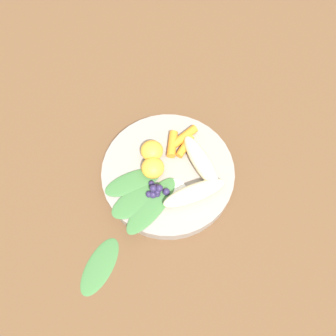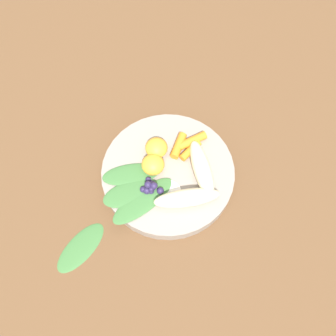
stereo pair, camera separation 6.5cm
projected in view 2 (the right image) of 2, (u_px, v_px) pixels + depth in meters
The scene contains 15 objects.
ground_plane at pixel (168, 176), 0.69m from camera, with size 2.40×2.40×0.00m, color brown.
bowl at pixel (168, 173), 0.67m from camera, with size 0.26×0.26×0.03m, color gray.
banana_peeled_left at pixel (202, 169), 0.64m from camera, with size 0.12×0.03×0.03m, color beige.
banana_peeled_right at pixel (187, 198), 0.62m from camera, with size 0.12×0.03×0.03m, color beige.
orange_segment_near at pixel (153, 163), 0.65m from camera, with size 0.04×0.04×0.03m, color #F4A833.
orange_segment_far at pixel (156, 148), 0.66m from camera, with size 0.04×0.04×0.03m, color #F4A833.
carrot_front at pixel (190, 150), 0.67m from camera, with size 0.01×0.01×0.05m, color orange.
carrot_mid_left at pixel (192, 141), 0.68m from camera, with size 0.02×0.02×0.06m, color orange.
carrot_mid_right at pixel (178, 146), 0.67m from camera, with size 0.02×0.02×0.05m, color orange.
blueberry_pile at pixel (151, 187), 0.63m from camera, with size 0.04×0.05×0.03m.
coconut_shred_patch at pixel (168, 192), 0.64m from camera, with size 0.05×0.05×0.00m, color white.
kale_leaf_left at pixel (131, 174), 0.65m from camera, with size 0.11×0.04×0.01m, color #3D7038.
kale_leaf_right at pixel (131, 193), 0.64m from camera, with size 0.11×0.05×0.01m, color #3D7038.
kale_leaf_rear at pixel (143, 201), 0.63m from camera, with size 0.13×0.04×0.01m, color #3D7038.
kale_leaf_stray at pixel (81, 247), 0.62m from camera, with size 0.11×0.05×0.01m, color #3D7038.
Camera 2 is at (0.27, 0.04, 0.63)m, focal length 36.61 mm.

